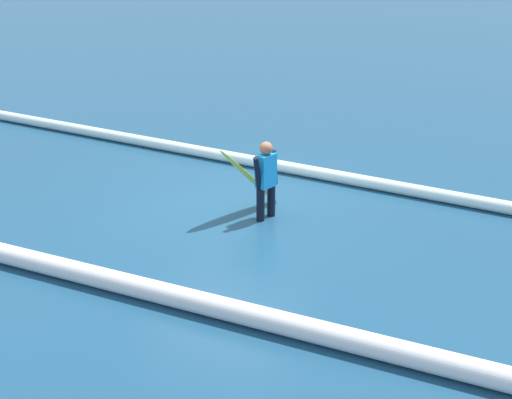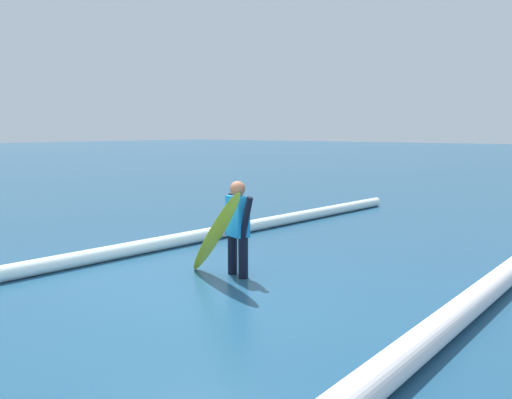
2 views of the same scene
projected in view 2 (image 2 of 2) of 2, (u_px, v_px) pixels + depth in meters
The scene contains 5 objects.
ground_plane at pixel (188, 288), 7.14m from camera, with size 162.84×162.84×0.00m, color navy.
surfer at pixel (238, 224), 7.64m from camera, with size 0.29×0.61×1.37m.
surfboard at pixel (215, 234), 7.44m from camera, with size 0.70×1.37×1.33m.
wave_crest_foreground at pixel (102, 255), 8.53m from camera, with size 0.24×0.24×17.12m, color white.
wave_crest_midground at pixel (504, 277), 7.14m from camera, with size 0.30×0.30×16.07m, color white.
Camera 2 is at (4.84, 5.04, 2.08)m, focal length 37.86 mm.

